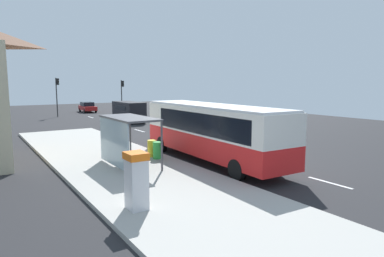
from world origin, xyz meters
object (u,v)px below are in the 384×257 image
at_px(sedan_near, 88,107).
at_px(traffic_light_near_side, 122,92).
at_px(white_van, 129,110).
at_px(traffic_light_far_side, 57,91).
at_px(bus, 211,129).
at_px(recycling_bin_yellow, 152,148).
at_px(recycling_bin_green, 158,150).
at_px(ticket_machine, 136,180).
at_px(bus_shelter, 123,129).

bearing_deg(sedan_near, traffic_light_near_side, -62.56).
xyz_separation_m(white_van, traffic_light_far_side, (-5.30, 10.84, 2.03)).
distance_m(bus, traffic_light_near_side, 31.72).
bearing_deg(recycling_bin_yellow, white_van, 70.91).
bearing_deg(traffic_light_near_side, sedan_near, 117.44).
bearing_deg(recycling_bin_green, traffic_light_far_side, 87.91).
height_order(ticket_machine, traffic_light_far_side, traffic_light_far_side).
bearing_deg(bus_shelter, traffic_light_near_side, 68.20).
xyz_separation_m(recycling_bin_yellow, traffic_light_near_side, (9.70, 28.53, 2.55)).
height_order(ticket_machine, traffic_light_near_side, traffic_light_near_side).
bearing_deg(recycling_bin_yellow, traffic_light_far_side, 87.86).
relative_size(bus, sedan_near, 2.48).
relative_size(traffic_light_far_side, bus_shelter, 1.27).
xyz_separation_m(traffic_light_far_side, bus_shelter, (-3.31, -30.59, -1.28)).
distance_m(white_van, recycling_bin_yellow, 19.58).
distance_m(traffic_light_far_side, bus_shelter, 30.80).
xyz_separation_m(ticket_machine, recycling_bin_green, (4.17, 6.45, -0.52)).
xyz_separation_m(recycling_bin_yellow, traffic_light_far_side, (1.10, 29.33, 2.72)).
bearing_deg(ticket_machine, white_van, 67.60).
xyz_separation_m(bus, traffic_light_near_side, (7.21, 30.86, 1.36)).
relative_size(sedan_near, ticket_machine, 2.30).
relative_size(recycling_bin_yellow, bus_shelter, 0.24).
height_order(bus, bus_shelter, bus).
relative_size(recycling_bin_yellow, traffic_light_far_side, 0.19).
relative_size(recycling_bin_green, recycling_bin_yellow, 1.00).
bearing_deg(traffic_light_near_side, white_van, -108.20).
height_order(traffic_light_far_side, bus_shelter, traffic_light_far_side).
bearing_deg(ticket_machine, traffic_light_near_side, 68.76).
relative_size(white_van, ticket_machine, 2.68).
relative_size(sedan_near, recycling_bin_yellow, 4.70).
height_order(sedan_near, ticket_machine, ticket_machine).
xyz_separation_m(white_van, sedan_near, (0.10, 16.21, -0.55)).
bearing_deg(bus, bus_shelter, 167.18).
relative_size(white_van, bus_shelter, 1.30).
bearing_deg(recycling_bin_yellow, bus_shelter, -150.34).
distance_m(white_van, recycling_bin_green, 20.24).
distance_m(ticket_machine, traffic_light_far_side, 36.93).
bearing_deg(white_van, recycling_bin_green, -108.45).
bearing_deg(bus_shelter, white_van, 66.44).
relative_size(white_van, recycling_bin_yellow, 5.48).
height_order(white_van, sedan_near, white_van).
xyz_separation_m(bus, recycling_bin_green, (-2.49, 1.63, -1.19)).
xyz_separation_m(bus, recycling_bin_yellow, (-2.49, 2.33, -1.19)).
height_order(sedan_near, recycling_bin_green, sedan_near).
relative_size(recycling_bin_green, traffic_light_near_side, 0.20).
bearing_deg(ticket_machine, bus_shelter, 71.66).
xyz_separation_m(sedan_near, recycling_bin_yellow, (-6.50, -34.69, -0.14)).
height_order(sedan_near, recycling_bin_yellow, sedan_near).
bearing_deg(traffic_light_far_side, white_van, -63.95).
bearing_deg(recycling_bin_yellow, sedan_near, 79.38).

